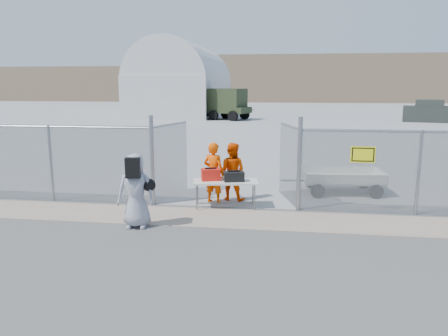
# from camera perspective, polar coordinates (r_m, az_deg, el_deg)

# --- Properties ---
(ground) EXTENTS (160.00, 160.00, 0.00)m
(ground) POSITION_cam_1_polar(r_m,az_deg,el_deg) (10.14, -1.60, -8.23)
(ground) COLOR #4C4C4C
(tarmac_inside) EXTENTS (160.00, 80.00, 0.01)m
(tarmac_inside) POSITION_cam_1_polar(r_m,az_deg,el_deg) (51.58, 6.29, 7.06)
(tarmac_inside) COLOR gray
(tarmac_inside) RESTS_ON ground
(dirt_strip) EXTENTS (44.00, 1.60, 0.01)m
(dirt_strip) POSITION_cam_1_polar(r_m,az_deg,el_deg) (11.07, -0.73, -6.53)
(dirt_strip) COLOR tan
(dirt_strip) RESTS_ON ground
(distant_hills) EXTENTS (140.00, 6.00, 9.00)m
(distant_hills) POSITION_cam_1_polar(r_m,az_deg,el_deg) (87.52, 10.48, 11.40)
(distant_hills) COLOR #7F684F
(distant_hills) RESTS_ON ground
(chain_link_fence) EXTENTS (40.00, 0.20, 2.20)m
(chain_link_fence) POSITION_cam_1_polar(r_m,az_deg,el_deg) (11.77, -0.00, 0.00)
(chain_link_fence) COLOR gray
(chain_link_fence) RESTS_ON ground
(quonset_hangar) EXTENTS (9.00, 18.00, 8.00)m
(quonset_hangar) POSITION_cam_1_polar(r_m,az_deg,el_deg) (50.80, -5.27, 11.53)
(quonset_hangar) COLOR silver
(quonset_hangar) RESTS_ON ground
(folding_table) EXTENTS (1.83, 0.99, 0.74)m
(folding_table) POSITION_cam_1_polar(r_m,az_deg,el_deg) (11.95, 0.20, -3.42)
(folding_table) COLOR silver
(folding_table) RESTS_ON ground
(orange_bag) EXTENTS (0.58, 0.47, 0.31)m
(orange_bag) POSITION_cam_1_polar(r_m,az_deg,el_deg) (11.92, -1.74, -0.86)
(orange_bag) COLOR red
(orange_bag) RESTS_ON folding_table
(black_duffel) EXTENTS (0.60, 0.44, 0.26)m
(black_duffel) POSITION_cam_1_polar(r_m,az_deg,el_deg) (11.79, 1.31, -1.12)
(black_duffel) COLOR black
(black_duffel) RESTS_ON folding_table
(security_worker_left) EXTENTS (0.74, 0.61, 1.73)m
(security_worker_left) POSITION_cam_1_polar(r_m,az_deg,el_deg) (12.30, -1.34, -0.63)
(security_worker_left) COLOR #FB4E01
(security_worker_left) RESTS_ON ground
(security_worker_right) EXTENTS (0.93, 0.79, 1.68)m
(security_worker_right) POSITION_cam_1_polar(r_m,az_deg,el_deg) (12.62, 1.02, -0.46)
(security_worker_right) COLOR #FB4E01
(security_worker_right) RESTS_ON ground
(visitor) EXTENTS (0.92, 0.66, 1.75)m
(visitor) POSITION_cam_1_polar(r_m,az_deg,el_deg) (10.40, -11.45, -2.92)
(visitor) COLOR #9496A0
(visitor) RESTS_ON ground
(utility_trailer) EXTENTS (3.27, 1.90, 0.76)m
(utility_trailer) POSITION_cam_1_polar(r_m,az_deg,el_deg) (14.00, 15.15, -1.64)
(utility_trailer) COLOR silver
(utility_trailer) RESTS_ON ground
(military_truck) EXTENTS (6.63, 4.42, 2.97)m
(military_truck) POSITION_cam_1_polar(r_m,az_deg,el_deg) (42.76, -0.78, 8.35)
(military_truck) COLOR #2D371E
(military_truck) RESTS_ON ground
(parked_vehicle_near) EXTENTS (4.64, 2.87, 1.95)m
(parked_vehicle_near) POSITION_cam_1_polar(r_m,az_deg,el_deg) (43.75, 25.18, 6.73)
(parked_vehicle_near) COLOR #2B302B
(parked_vehicle_near) RESTS_ON ground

